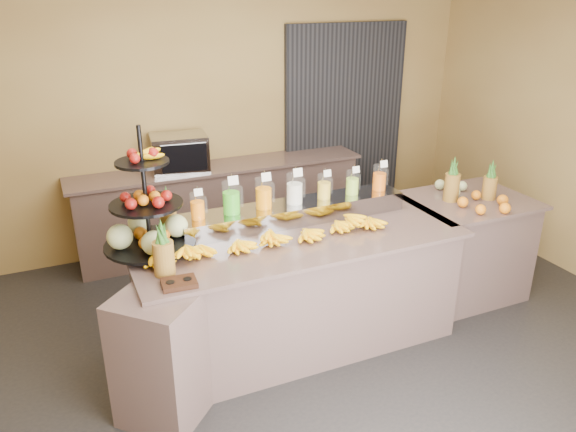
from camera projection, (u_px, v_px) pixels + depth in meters
ground at (314, 361)px, 4.31m from camera, size 6.00×6.00×0.00m
room_envelope at (294, 97)px, 4.33m from camera, size 6.04×5.02×2.82m
buffet_counter at (286, 295)px, 4.31m from camera, size 2.75×1.25×0.93m
right_counter at (462, 247)px, 5.11m from camera, size 1.08×0.88×0.93m
back_ledge at (221, 207)px, 6.03m from camera, size 3.10×0.55×0.93m
pitcher_tray at (294, 212)px, 4.45m from camera, size 1.85×0.30×0.15m
juice_pitcher_orange_a at (198, 208)px, 4.10m from camera, size 0.11×0.11×0.26m
juice_pitcher_green at (231, 200)px, 4.19m from camera, size 0.13×0.14×0.32m
juice_pitcher_orange_b at (264, 195)px, 4.29m from camera, size 0.13×0.13×0.31m
juice_pitcher_milk at (295, 190)px, 4.38m from camera, size 0.13×0.13×0.31m
juice_pitcher_lemon at (324, 188)px, 4.49m from camera, size 0.11×0.11×0.26m
juice_pitcher_lime at (352, 184)px, 4.59m from camera, size 0.11×0.11×0.26m
juice_pitcher_orange_c at (379, 179)px, 4.68m from camera, size 0.11×0.12×0.28m
banana_heap at (272, 235)px, 4.08m from camera, size 1.87×0.17×0.15m
fruit_stand at (154, 220)px, 3.91m from camera, size 0.66×0.66×0.90m
condiment_caddy at (179, 283)px, 3.51m from camera, size 0.23×0.18×0.03m
pineapple_left_a at (164, 254)px, 3.59m from camera, size 0.14×0.14×0.39m
pineapple_left_b at (168, 217)px, 4.17m from camera, size 0.13×0.13×0.39m
right_fruit_pile at (476, 195)px, 4.80m from camera, size 0.46×0.44×0.24m
oven_warmer at (179, 153)px, 5.63m from camera, size 0.59×0.44×0.37m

